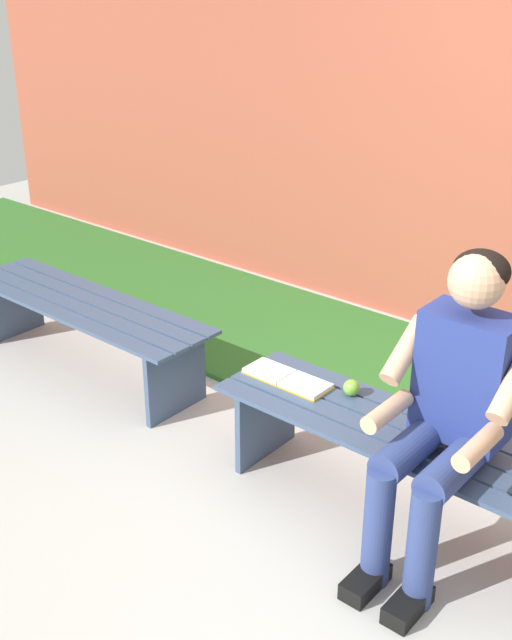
{
  "coord_description": "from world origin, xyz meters",
  "views": [
    {
      "loc": [
        -1.16,
        2.41,
        2.13
      ],
      "look_at": [
        0.75,
        0.15,
        0.78
      ],
      "focal_mm": 43.76,
      "sensor_mm": 36.0,
      "label": 1
    }
  ],
  "objects_px": {
    "apple": "(352,388)",
    "book_open": "(287,379)",
    "person_seated": "(448,406)",
    "bench_near": "(423,459)",
    "bench_far": "(84,318)"
  },
  "relations": [
    {
      "from": "bench_near",
      "to": "book_open",
      "type": "relative_size",
      "value": 4.51
    },
    {
      "from": "book_open",
      "to": "apple",
      "type": "bearing_deg",
      "value": -165.28
    },
    {
      "from": "bench_near",
      "to": "person_seated",
      "type": "xyz_separation_m",
      "value": [
        -0.12,
        0.1,
        0.34
      ]
    },
    {
      "from": "bench_far",
      "to": "person_seated",
      "type": "bearing_deg",
      "value": 177.5
    },
    {
      "from": "book_open",
      "to": "person_seated",
      "type": "bearing_deg",
      "value": 171.38
    },
    {
      "from": "bench_near",
      "to": "person_seated",
      "type": "height_order",
      "value": "person_seated"
    },
    {
      "from": "person_seated",
      "to": "book_open",
      "type": "relative_size",
      "value": 2.98
    },
    {
      "from": "bench_near",
      "to": "bench_far",
      "type": "bearing_deg",
      "value": -0.0
    },
    {
      "from": "apple",
      "to": "book_open",
      "type": "xyz_separation_m",
      "value": [
        0.29,
        0.08,
        -0.03
      ]
    },
    {
      "from": "person_seated",
      "to": "book_open",
      "type": "bearing_deg",
      "value": -8.35
    },
    {
      "from": "bench_near",
      "to": "bench_far",
      "type": "height_order",
      "value": "same"
    },
    {
      "from": "person_seated",
      "to": "apple",
      "type": "bearing_deg",
      "value": -20.33
    },
    {
      "from": "bench_far",
      "to": "book_open",
      "type": "distance_m",
      "value": 1.42
    },
    {
      "from": "person_seated",
      "to": "bench_near",
      "type": "bearing_deg",
      "value": -38.63
    },
    {
      "from": "bench_far",
      "to": "book_open",
      "type": "relative_size",
      "value": 4.08
    }
  ]
}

